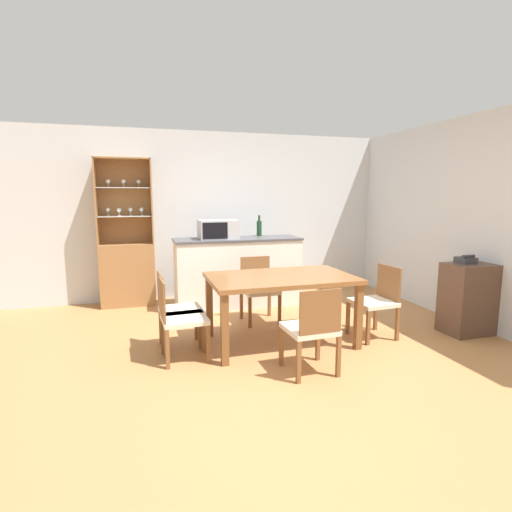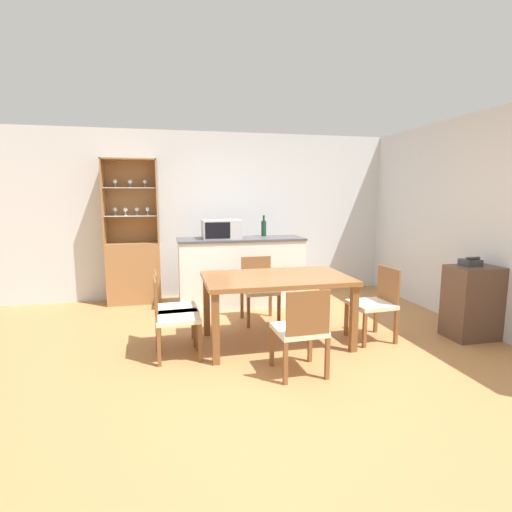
{
  "view_description": "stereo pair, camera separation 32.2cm",
  "coord_description": "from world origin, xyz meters",
  "px_view_note": "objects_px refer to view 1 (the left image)",
  "views": [
    {
      "loc": [
        -1.33,
        -3.59,
        1.59
      ],
      "look_at": [
        0.07,
        1.12,
        0.84
      ],
      "focal_mm": 28.0,
      "sensor_mm": 36.0,
      "label": 1
    },
    {
      "loc": [
        -1.02,
        -3.67,
        1.59
      ],
      "look_at": [
        0.07,
        1.12,
        0.84
      ],
      "focal_mm": 28.0,
      "sensor_mm": 36.0,
      "label": 2
    }
  ],
  "objects_px": {
    "microwave": "(218,229)",
    "dining_chair_head_near": "(312,329)",
    "display_cabinet": "(127,263)",
    "dining_table": "(281,284)",
    "dining_chair_side_right_near": "(376,301)",
    "dining_chair_side_left_near": "(180,318)",
    "dining_chair_side_left_far": "(177,310)",
    "side_cabinet": "(468,299)",
    "wine_bottle": "(259,228)",
    "dining_chair_head_far": "(259,289)",
    "telephone": "(466,260)"
  },
  "relations": [
    {
      "from": "dining_chair_side_right_near",
      "to": "dining_chair_side_left_near",
      "type": "relative_size",
      "value": 1.0
    },
    {
      "from": "dining_chair_side_left_near",
      "to": "wine_bottle",
      "type": "distance_m",
      "value": 2.47
    },
    {
      "from": "dining_table",
      "to": "dining_chair_head_near",
      "type": "xyz_separation_m",
      "value": [
        0.0,
        -0.8,
        -0.24
      ]
    },
    {
      "from": "display_cabinet",
      "to": "dining_chair_side_right_near",
      "type": "relative_size",
      "value": 2.61
    },
    {
      "from": "dining_chair_head_far",
      "to": "microwave",
      "type": "height_order",
      "value": "microwave"
    },
    {
      "from": "microwave",
      "to": "dining_chair_head_near",
      "type": "bearing_deg",
      "value": -81.28
    },
    {
      "from": "dining_chair_head_near",
      "to": "wine_bottle",
      "type": "height_order",
      "value": "wine_bottle"
    },
    {
      "from": "dining_chair_side_left_near",
      "to": "side_cabinet",
      "type": "distance_m",
      "value": 3.27
    },
    {
      "from": "dining_chair_head_far",
      "to": "dining_chair_side_left_far",
      "type": "xyz_separation_m",
      "value": [
        -1.09,
        -0.66,
        0.0
      ]
    },
    {
      "from": "dining_chair_side_right_near",
      "to": "dining_chair_side_left_near",
      "type": "distance_m",
      "value": 2.18
    },
    {
      "from": "dining_chair_head_near",
      "to": "wine_bottle",
      "type": "xyz_separation_m",
      "value": [
        0.3,
        2.58,
        0.69
      ]
    },
    {
      "from": "display_cabinet",
      "to": "dining_chair_head_near",
      "type": "height_order",
      "value": "display_cabinet"
    },
    {
      "from": "display_cabinet",
      "to": "dining_chair_side_left_near",
      "type": "relative_size",
      "value": 2.61
    },
    {
      "from": "dining_chair_side_left_near",
      "to": "wine_bottle",
      "type": "relative_size",
      "value": 2.59
    },
    {
      "from": "wine_bottle",
      "to": "dining_chair_side_left_far",
      "type": "bearing_deg",
      "value": -130.31
    },
    {
      "from": "dining_chair_side_left_far",
      "to": "telephone",
      "type": "height_order",
      "value": "telephone"
    },
    {
      "from": "microwave",
      "to": "dining_chair_side_right_near",
      "type": "bearing_deg",
      "value": -49.88
    },
    {
      "from": "dining_chair_side_right_near",
      "to": "wine_bottle",
      "type": "height_order",
      "value": "wine_bottle"
    },
    {
      "from": "dining_chair_head_far",
      "to": "telephone",
      "type": "distance_m",
      "value": 2.45
    },
    {
      "from": "dining_chair_head_far",
      "to": "telephone",
      "type": "height_order",
      "value": "telephone"
    },
    {
      "from": "dining_chair_side_left_near",
      "to": "dining_chair_side_right_near",
      "type": "bearing_deg",
      "value": 87.18
    },
    {
      "from": "dining_table",
      "to": "dining_chair_head_far",
      "type": "relative_size",
      "value": 1.9
    },
    {
      "from": "dining_chair_side_left_near",
      "to": "display_cabinet",
      "type": "bearing_deg",
      "value": -169.87
    },
    {
      "from": "dining_chair_head_far",
      "to": "dining_chair_head_near",
      "type": "bearing_deg",
      "value": 89.07
    },
    {
      "from": "display_cabinet",
      "to": "dining_table",
      "type": "height_order",
      "value": "display_cabinet"
    },
    {
      "from": "dining_chair_side_right_near",
      "to": "microwave",
      "type": "bearing_deg",
      "value": 36.47
    },
    {
      "from": "dining_table",
      "to": "dining_chair_side_right_near",
      "type": "height_order",
      "value": "dining_chair_side_right_near"
    },
    {
      "from": "dining_chair_side_left_near",
      "to": "microwave",
      "type": "height_order",
      "value": "microwave"
    },
    {
      "from": "dining_chair_side_right_near",
      "to": "wine_bottle",
      "type": "bearing_deg",
      "value": 18.63
    },
    {
      "from": "microwave",
      "to": "telephone",
      "type": "distance_m",
      "value": 3.15
    },
    {
      "from": "dining_chair_side_left_far",
      "to": "microwave",
      "type": "height_order",
      "value": "microwave"
    },
    {
      "from": "side_cabinet",
      "to": "dining_chair_side_left_near",
      "type": "bearing_deg",
      "value": 176.73
    },
    {
      "from": "dining_chair_side_left_far",
      "to": "side_cabinet",
      "type": "distance_m",
      "value": 3.3
    },
    {
      "from": "microwave",
      "to": "telephone",
      "type": "xyz_separation_m",
      "value": [
        2.52,
        -1.86,
        -0.26
      ]
    },
    {
      "from": "telephone",
      "to": "dining_chair_side_left_near",
      "type": "bearing_deg",
      "value": 177.66
    },
    {
      "from": "dining_chair_side_left_far",
      "to": "microwave",
      "type": "bearing_deg",
      "value": 149.94
    },
    {
      "from": "dining_table",
      "to": "dining_chair_side_right_near",
      "type": "xyz_separation_m",
      "value": [
        1.09,
        -0.14,
        -0.24
      ]
    },
    {
      "from": "side_cabinet",
      "to": "microwave",
      "type": "bearing_deg",
      "value": 142.95
    },
    {
      "from": "microwave",
      "to": "telephone",
      "type": "height_order",
      "value": "microwave"
    },
    {
      "from": "display_cabinet",
      "to": "dining_chair_side_left_far",
      "type": "height_order",
      "value": "display_cabinet"
    },
    {
      "from": "display_cabinet",
      "to": "microwave",
      "type": "relative_size",
      "value": 3.94
    },
    {
      "from": "display_cabinet",
      "to": "telephone",
      "type": "xyz_separation_m",
      "value": [
        3.77,
        -2.36,
        0.24
      ]
    },
    {
      "from": "wine_bottle",
      "to": "telephone",
      "type": "xyz_separation_m",
      "value": [
        1.86,
        -2.06,
        -0.25
      ]
    },
    {
      "from": "display_cabinet",
      "to": "wine_bottle",
      "type": "height_order",
      "value": "display_cabinet"
    },
    {
      "from": "dining_chair_head_near",
      "to": "dining_chair_side_left_far",
      "type": "xyz_separation_m",
      "value": [
        -1.09,
        0.94,
        0.0
      ]
    },
    {
      "from": "dining_chair_side_left_far",
      "to": "dining_chair_side_right_near",
      "type": "bearing_deg",
      "value": 79.31
    },
    {
      "from": "dining_chair_head_far",
      "to": "side_cabinet",
      "type": "bearing_deg",
      "value": 151.6
    },
    {
      "from": "dining_chair_head_near",
      "to": "wine_bottle",
      "type": "distance_m",
      "value": 2.69
    },
    {
      "from": "display_cabinet",
      "to": "microwave",
      "type": "height_order",
      "value": "display_cabinet"
    },
    {
      "from": "display_cabinet",
      "to": "wine_bottle",
      "type": "xyz_separation_m",
      "value": [
        1.91,
        -0.3,
        0.49
      ]
    }
  ]
}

